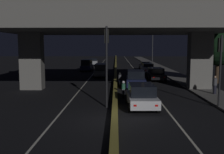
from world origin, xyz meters
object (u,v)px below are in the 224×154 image
Objects in this scene: traffic_light_left_of_median at (107,53)px; motorcycle_white_filtering_near at (123,90)px; traffic_light_right_of_median at (220,59)px; car_white_fourth at (148,69)px; car_black_third at (156,74)px; car_grey_fifth at (146,66)px; car_grey_lead_oncoming at (101,70)px; street_lamp at (151,46)px; car_dark_blue_second_oncoming at (87,65)px; car_dark_blue_second at (136,79)px; car_white_lead at (141,95)px; pedestrian_on_sidewalk at (215,85)px; car_silver_third_oncoming at (94,62)px; motorcycle_blue_filtering_mid at (120,80)px.

motorcycle_white_filtering_near is at bearing 71.28° from traffic_light_left_of_median.
car_white_fourth is (-2.19, 23.03, -2.63)m from traffic_light_right_of_median.
car_black_third is 0.95× the size of car_grey_fifth.
car_white_fourth is 0.87× the size of car_grey_lead_oncoming.
car_black_third reaches higher than motorcycle_white_filtering_near.
street_lamp is 21.62m from car_black_third.
street_lamp is at bearing -7.67° from car_black_third.
car_white_fourth reaches higher than motorcycle_white_filtering_near.
car_white_fourth is at bearing 120.33° from car_grey_lead_oncoming.
car_dark_blue_second_oncoming is 24.23m from motorcycle_white_filtering_near.
car_dark_blue_second is 6.75m from car_black_third.
car_white_lead is (-5.33, -35.94, -3.40)m from street_lamp.
car_grey_lead_oncoming reaches higher than car_white_fourth.
street_lamp is 8.03m from car_grey_fifth.
pedestrian_on_sidewalk is (6.84, 4.70, 0.07)m from car_white_lead.
pedestrian_on_sidewalk is at bearing -81.96° from motorcycle_white_filtering_near.
car_white_lead is at bearing -178.60° from traffic_light_right_of_median.
car_grey_lead_oncoming is at bearing 5.09° from car_silver_third_oncoming.
car_grey_lead_oncoming is (-9.32, 18.77, -2.47)m from traffic_light_right_of_median.
car_white_lead is 28.30m from car_dark_blue_second_oncoming.
traffic_light_left_of_median is 0.79× the size of street_lamp.
car_white_fourth is at bearing 68.98° from car_dark_blue_second_oncoming.
street_lamp is 1.58× the size of car_white_lead.
traffic_light_right_of_median is 1.10× the size of car_dark_blue_second_oncoming.
motorcycle_white_filtering_near is 1.12× the size of pedestrian_on_sidewalk.
car_white_lead is 8.64m from car_dark_blue_second.
car_black_third is at bearing -95.71° from street_lamp.
car_grey_lead_oncoming is at bearing 24.49° from car_dark_blue_second.
car_silver_third_oncoming is at bearing 27.16° from car_white_fourth.
traffic_light_right_of_median is (7.82, 0.01, -0.39)m from traffic_light_left_of_median.
car_dark_blue_second_oncoming is 2.57× the size of motorcycle_white_filtering_near.
traffic_light_left_of_median reaches higher than car_dark_blue_second_oncoming.
car_white_fourth is (5.63, 23.03, -3.02)m from traffic_light_left_of_median.
street_lamp is at bearing 150.97° from car_grey_lead_oncoming.
traffic_light_right_of_median reaches higher than car_silver_third_oncoming.
motorcycle_white_filtering_near is at bearing 6.29° from car_silver_third_oncoming.
street_lamp is 3.56× the size of motorcycle_blue_filtering_mid.
car_grey_fifth is at bearing -14.52° from motorcycle_blue_filtering_mid.
car_dark_blue_second reaches higher than car_grey_fifth.
car_grey_fifth reaches higher than motorcycle_blue_filtering_mid.
traffic_light_left_of_median reaches higher than car_white_lead.
car_dark_blue_second_oncoming is at bearing 99.22° from traffic_light_left_of_median.
pedestrian_on_sidewalk is (13.73, -36.40, 0.14)m from car_silver_third_oncoming.
car_dark_blue_second_oncoming reaches higher than car_dark_blue_second.
car_dark_blue_second_oncoming is at bearing 36.33° from car_black_third.
motorcycle_white_filtering_near is (-4.35, -19.25, -0.21)m from car_white_fourth.
car_grey_lead_oncoming is (-7.14, 4.20, 0.10)m from car_black_third.
motorcycle_blue_filtering_mid is at bearing 50.38° from car_dark_blue_second.
traffic_light_right_of_median is 0.71× the size of street_lamp.
car_white_fourth is at bearing -9.15° from car_dark_blue_second.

